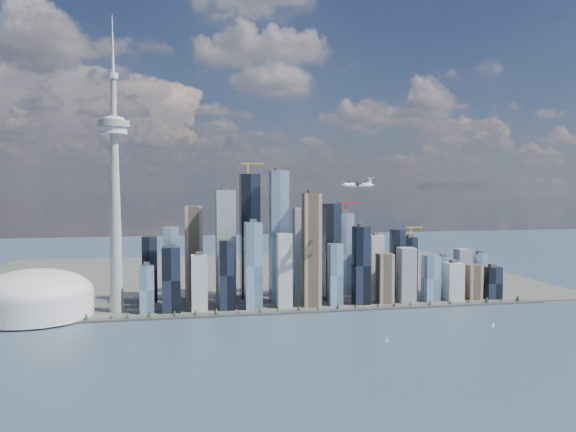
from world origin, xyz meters
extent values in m
plane|color=#2F4553|center=(0.00, 0.00, 0.00)|extent=(4000.00, 4000.00, 0.00)
cube|color=#383838|center=(0.00, 250.00, 2.00)|extent=(1100.00, 22.00, 4.00)
cube|color=#4C4C47|center=(0.00, 700.00, 1.50)|extent=(1400.00, 900.00, 3.00)
cylinder|color=#3F2D1E|center=(-476.67, 250.00, 5.20)|extent=(1.00, 1.00, 2.40)
cone|color=#1D491A|center=(-476.67, 250.00, 8.80)|extent=(7.20, 7.20, 8.00)
cylinder|color=#3F2D1E|center=(-390.00, 250.00, 5.20)|extent=(1.00, 1.00, 2.40)
cone|color=#1D491A|center=(-390.00, 250.00, 8.80)|extent=(7.20, 7.20, 8.00)
cylinder|color=#3F2D1E|center=(-303.33, 250.00, 5.20)|extent=(1.00, 1.00, 2.40)
cone|color=#1D491A|center=(-303.33, 250.00, 8.80)|extent=(7.20, 7.20, 8.00)
cylinder|color=#3F2D1E|center=(-216.67, 250.00, 5.20)|extent=(1.00, 1.00, 2.40)
cone|color=#1D491A|center=(-216.67, 250.00, 8.80)|extent=(7.20, 7.20, 8.00)
cylinder|color=#3F2D1E|center=(-130.00, 250.00, 5.20)|extent=(1.00, 1.00, 2.40)
cone|color=#1D491A|center=(-130.00, 250.00, 8.80)|extent=(7.20, 7.20, 8.00)
cylinder|color=#3F2D1E|center=(-43.33, 250.00, 5.20)|extent=(1.00, 1.00, 2.40)
cone|color=#1D491A|center=(-43.33, 250.00, 8.80)|extent=(7.20, 7.20, 8.00)
cylinder|color=#3F2D1E|center=(43.33, 250.00, 5.20)|extent=(1.00, 1.00, 2.40)
cone|color=#1D491A|center=(43.33, 250.00, 8.80)|extent=(7.20, 7.20, 8.00)
cylinder|color=#3F2D1E|center=(130.00, 250.00, 5.20)|extent=(1.00, 1.00, 2.40)
cone|color=#1D491A|center=(130.00, 250.00, 8.80)|extent=(7.20, 7.20, 8.00)
cylinder|color=#3F2D1E|center=(216.67, 250.00, 5.20)|extent=(1.00, 1.00, 2.40)
cone|color=#1D491A|center=(216.67, 250.00, 8.80)|extent=(7.20, 7.20, 8.00)
cylinder|color=#3F2D1E|center=(303.33, 250.00, 5.20)|extent=(1.00, 1.00, 2.40)
cone|color=#1D491A|center=(303.33, 250.00, 8.80)|extent=(7.20, 7.20, 8.00)
cylinder|color=#3F2D1E|center=(390.00, 250.00, 5.20)|extent=(1.00, 1.00, 2.40)
cone|color=#1D491A|center=(390.00, 250.00, 8.80)|extent=(7.20, 7.20, 8.00)
cylinder|color=#3F2D1E|center=(476.67, 250.00, 5.20)|extent=(1.00, 1.00, 2.40)
cone|color=#1D491A|center=(476.67, 250.00, 8.80)|extent=(7.20, 7.20, 8.00)
cube|color=black|center=(-200.00, 290.00, 64.42)|extent=(34.00, 34.00, 122.84)
cube|color=slate|center=(-200.00, 340.00, 81.17)|extent=(30.00, 30.00, 156.34)
cube|color=beige|center=(-150.00, 290.00, 56.04)|extent=(30.00, 30.00, 106.09)
cube|color=#9F856D|center=(-150.00, 395.00, 100.71)|extent=(36.00, 36.00, 195.42)
cube|color=gray|center=(-95.00, 340.00, 117.46)|extent=(38.00, 38.00, 228.92)
cube|color=black|center=(-95.00, 290.00, 70.00)|extent=(28.00, 28.00, 134.00)
cube|color=slate|center=(-40.00, 290.00, 86.75)|extent=(32.00, 32.00, 167.50)
cube|color=black|center=(-40.00, 395.00, 134.21)|extent=(40.00, 40.00, 262.42)
cube|color=slate|center=(15.00, 340.00, 137.00)|extent=(36.00, 36.00, 268.01)
cube|color=beige|center=(15.00, 290.00, 75.59)|extent=(28.00, 28.00, 145.17)
cube|color=#9F856D|center=(70.00, 290.00, 114.67)|extent=(34.00, 34.00, 223.34)
cube|color=gray|center=(70.00, 395.00, 97.92)|extent=(30.00, 30.00, 189.84)
cube|color=black|center=(125.00, 340.00, 103.50)|extent=(32.00, 32.00, 201.01)
cube|color=slate|center=(125.00, 290.00, 64.42)|extent=(26.00, 26.00, 122.84)
cube|color=black|center=(175.00, 290.00, 81.17)|extent=(30.00, 30.00, 156.34)
cube|color=slate|center=(175.00, 395.00, 92.34)|extent=(34.00, 34.00, 178.67)
cube|color=beige|center=(225.00, 340.00, 70.00)|extent=(28.00, 28.00, 134.00)
cube|color=#9F856D|center=(225.00, 290.00, 53.25)|extent=(30.00, 30.00, 100.50)
cube|color=gray|center=(275.00, 290.00, 58.83)|extent=(32.00, 32.00, 111.67)
cube|color=black|center=(275.00, 340.00, 75.59)|extent=(26.00, 26.00, 145.17)
cube|color=slate|center=(325.00, 290.00, 50.46)|extent=(30.00, 30.00, 94.92)
cube|color=black|center=(325.00, 395.00, 64.42)|extent=(28.00, 28.00, 122.84)
cube|color=slate|center=(375.00, 340.00, 44.88)|extent=(30.00, 30.00, 83.75)
cube|color=beige|center=(375.00, 290.00, 42.08)|extent=(34.00, 34.00, 78.17)
cube|color=#9F856D|center=(420.00, 290.00, 39.29)|extent=(28.00, 28.00, 72.59)
cube|color=gray|center=(420.00, 340.00, 53.25)|extent=(30.00, 30.00, 100.50)
cube|color=black|center=(465.00, 290.00, 36.50)|extent=(32.00, 32.00, 67.00)
cube|color=slate|center=(465.00, 340.00, 47.67)|extent=(26.00, 26.00, 89.34)
cube|color=black|center=(-240.00, 395.00, 70.00)|extent=(30.00, 30.00, 134.00)
cube|color=slate|center=(-240.00, 290.00, 47.67)|extent=(26.00, 26.00, 89.34)
cube|color=yellow|center=(-40.00, 395.00, 276.42)|extent=(3.00, 3.00, 22.00)
cube|color=yellow|center=(-31.75, 395.00, 287.42)|extent=(55.00, 2.20, 2.20)
cube|color=#383838|center=(-56.50, 395.00, 289.42)|extent=(6.00, 4.00, 4.00)
cube|color=red|center=(175.00, 395.00, 192.67)|extent=(3.00, 3.00, 22.00)
cube|color=red|center=(182.20, 395.00, 203.67)|extent=(48.00, 2.20, 2.20)
cube|color=#383838|center=(160.60, 395.00, 205.67)|extent=(6.00, 4.00, 4.00)
cube|color=yellow|center=(325.00, 395.00, 136.84)|extent=(3.00, 3.00, 22.00)
cube|color=yellow|center=(331.75, 395.00, 147.84)|extent=(45.00, 2.20, 2.20)
cube|color=#383838|center=(311.50, 395.00, 149.84)|extent=(6.00, 4.00, 4.00)
cone|color=gray|center=(-300.00, 310.00, 173.00)|extent=(26.00, 26.00, 340.00)
cylinder|color=silver|center=(-300.00, 310.00, 343.00)|extent=(48.00, 48.00, 14.00)
cylinder|color=gray|center=(-300.00, 310.00, 355.00)|extent=(56.00, 56.00, 12.00)
ellipsoid|color=silver|center=(-300.00, 310.00, 363.00)|extent=(40.00, 40.00, 14.00)
cylinder|color=gray|center=(-300.00, 310.00, 403.00)|extent=(11.00, 11.00, 80.00)
cylinder|color=silver|center=(-300.00, 310.00, 443.00)|extent=(18.00, 18.00, 10.00)
cone|color=silver|center=(-300.00, 310.00, 501.00)|extent=(7.00, 7.00, 105.00)
cylinder|color=silver|center=(-440.00, 300.00, 25.00)|extent=(200.00, 200.00, 44.00)
ellipsoid|color=silver|center=(-440.00, 300.00, 47.00)|extent=(200.00, 200.00, 84.00)
cylinder|color=white|center=(133.75, 191.97, 241.87)|extent=(58.13, 26.85, 7.28)
cone|color=white|center=(104.85, 181.59, 241.87)|extent=(9.95, 9.54, 7.28)
cone|color=white|center=(163.73, 202.74, 241.87)|extent=(13.17, 10.70, 7.28)
cube|color=white|center=(131.61, 191.20, 245.73)|extent=(30.10, 63.03, 1.14)
cylinder|color=white|center=(135.84, 179.43, 243.91)|extent=(13.16, 8.08, 4.10)
cylinder|color=white|center=(127.38, 202.98, 243.91)|extent=(13.16, 8.08, 4.10)
cylinder|color=#3F3F3F|center=(129.42, 177.12, 243.91)|extent=(3.40, 8.68, 9.10)
cylinder|color=#3F3F3F|center=(120.96, 200.67, 243.91)|extent=(3.40, 8.68, 9.10)
cube|color=white|center=(160.52, 201.59, 249.15)|extent=(6.30, 3.01, 12.51)
cube|color=white|center=(160.52, 201.59, 255.52)|extent=(11.63, 20.96, 0.80)
cube|color=silver|center=(127.59, 26.84, 0.41)|extent=(6.37, 3.18, 0.82)
cylinder|color=#999999|center=(127.59, 26.84, 5.10)|extent=(0.24, 0.24, 9.17)
cube|color=silver|center=(338.64, 78.18, 0.41)|extent=(6.34, 3.06, 0.81)
cylinder|color=#999999|center=(338.64, 78.18, 5.08)|extent=(0.24, 0.24, 9.15)
camera|label=1|loc=(-186.00, -778.54, 238.85)|focal=35.00mm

